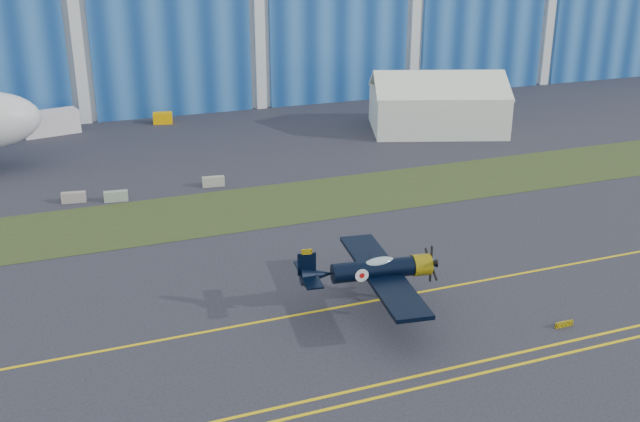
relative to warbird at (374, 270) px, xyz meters
name	(u,v)px	position (x,y,z in m)	size (l,w,h in m)	color
ground	(154,301)	(-12.34, 6.08, -2.74)	(260.00, 260.00, 0.00)	#2D2C37
grass_median	(125,224)	(-12.34, 20.08, -2.72)	(260.00, 10.00, 0.02)	#475128
taxiway_centreline	(169,339)	(-12.34, 1.08, -2.73)	(200.00, 0.20, 0.02)	yellow
guard_board_right	(564,324)	(9.66, -5.92, -2.56)	(1.20, 0.15, 0.35)	yellow
warbird	(374,270)	(0.00, 0.00, 0.00)	(11.21, 12.94, 3.48)	black
tent	(437,100)	(25.39, 37.35, 0.73)	(17.73, 15.30, 6.94)	white
shipping_container	(50,123)	(-16.49, 51.28, -1.41)	(6.14, 2.45, 2.66)	silver
tug	(163,118)	(-3.75, 51.74, -2.09)	(2.22, 1.39, 1.29)	#FFAE00
gse_box	(461,96)	(35.70, 48.96, -1.88)	(2.87, 1.53, 1.72)	gray
barrier_a	(74,197)	(-15.73, 26.76, -2.29)	(2.00, 0.60, 0.90)	#9F918C
barrier_b	(116,196)	(-12.32, 25.75, -2.29)	(2.00, 0.60, 0.90)	gray
barrier_c	(213,181)	(-3.59, 26.64, -2.29)	(2.00, 0.60, 0.90)	#A09F8F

